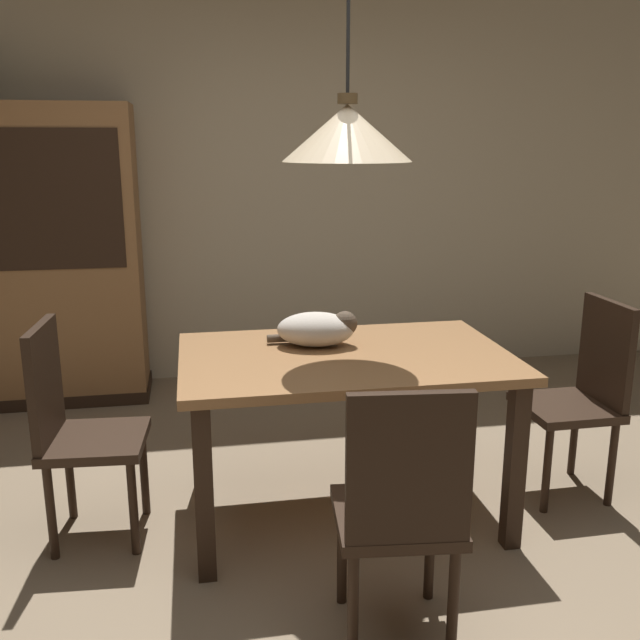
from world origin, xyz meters
TOP-DOWN VIEW (x-y plane):
  - ground at (0.00, 0.00)m, footprint 10.00×10.00m
  - back_wall at (0.00, 2.65)m, footprint 6.40×0.10m
  - dining_table at (0.12, 0.57)m, footprint 1.40×0.90m
  - chair_right_side at (1.25, 0.57)m, footprint 0.40×0.40m
  - chair_near_front at (0.11, -0.31)m, footprint 0.44×0.44m
  - chair_left_side at (-1.01, 0.57)m, footprint 0.43×0.43m
  - cat_sleeping at (0.03, 0.71)m, footprint 0.39×0.27m
  - pendant_lamp at (0.12, 0.57)m, footprint 0.52×0.52m
  - hutch_bookcase at (-1.38, 2.32)m, footprint 1.12×0.45m

SIDE VIEW (x-z plane):
  - ground at x=0.00m, z-range 0.00..0.00m
  - chair_right_side at x=1.25m, z-range 0.05..0.98m
  - chair_near_front at x=0.11m, z-range 0.05..0.98m
  - chair_left_side at x=-1.01m, z-range 0.05..0.98m
  - dining_table at x=0.12m, z-range 0.27..1.02m
  - cat_sleeping at x=0.03m, z-range 0.75..0.90m
  - hutch_bookcase at x=-1.38m, z-range -0.04..1.81m
  - back_wall at x=0.00m, z-range 0.00..2.90m
  - pendant_lamp at x=0.12m, z-range 1.01..2.31m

